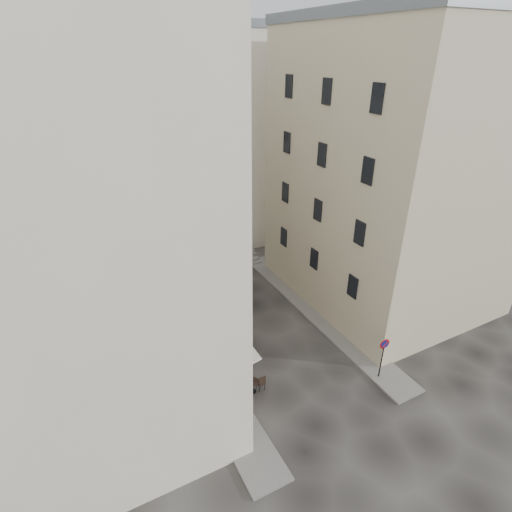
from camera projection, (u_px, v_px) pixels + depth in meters
ground at (282, 357)px, 24.18m from camera, size 90.00×90.00×0.00m
sidewalk_left at (189, 340)px, 25.47m from camera, size 2.00×22.00×0.12m
sidewalk_right at (315, 311)px, 28.35m from camera, size 2.00×18.00×0.12m
building_left at (48, 210)px, 17.52m from camera, size 12.20×16.20×20.60m
building_right at (393, 170)px, 26.94m from camera, size 12.20×14.20×18.60m
building_back at (163, 144)px, 34.48m from camera, size 18.20×10.20×18.60m
cafe_storefront at (207, 344)px, 22.34m from camera, size 1.74×7.30×3.50m
stone_steps at (207, 263)px, 33.91m from camera, size 9.00×3.15×0.80m
bollard_near at (240, 379)px, 21.82m from camera, size 0.12×0.12×0.98m
bollard_mid at (216, 342)px, 24.58m from camera, size 0.12×0.12×0.98m
bollard_far at (197, 313)px, 27.34m from camera, size 0.12×0.12×0.98m
no_parking_sign at (383, 351)px, 21.72m from camera, size 0.63×0.12×2.77m
bistro_table_a at (252, 385)px, 21.48m from camera, size 1.39×0.65×0.98m
bistro_table_b at (240, 365)px, 23.01m from camera, size 1.13×0.53×0.79m
bistro_table_c at (233, 360)px, 23.31m from camera, size 1.15×0.54×0.81m
bistro_table_d at (220, 334)px, 25.38m from camera, size 1.24×0.58×0.87m
bistro_table_e at (197, 323)px, 26.46m from camera, size 1.27×0.59×0.89m
pedestrian at (216, 337)px, 24.52m from camera, size 0.63×0.43×1.70m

